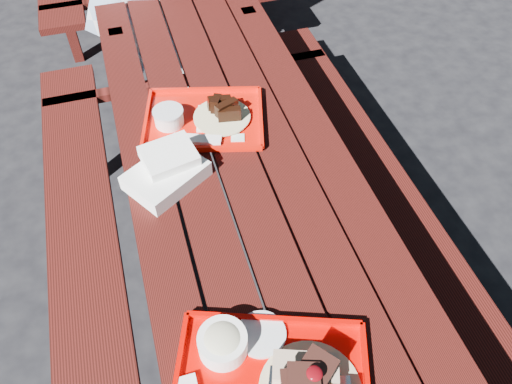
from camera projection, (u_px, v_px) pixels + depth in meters
ground at (246, 288)px, 2.19m from camera, size 60.00×60.00×0.00m
picnic_table_near at (244, 209)px, 1.76m from camera, size 1.41×2.40×0.75m
near_tray at (272, 376)px, 1.15m from camera, size 0.55×0.49×0.14m
far_tray at (202, 118)px, 1.76m from camera, size 0.48×0.42×0.07m
white_cloth at (167, 170)px, 1.57m from camera, size 0.29×0.27×0.10m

